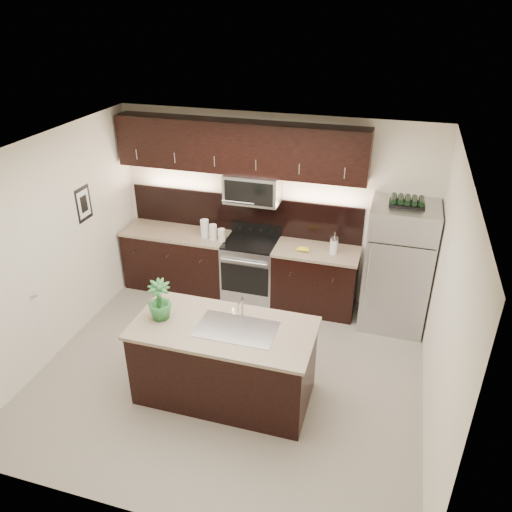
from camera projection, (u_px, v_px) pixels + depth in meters
The scene contains 12 objects.
ground at pixel (230, 372), 6.07m from camera, with size 4.50×4.50×0.00m, color gray.
room_walls at pixel (215, 248), 5.28m from camera, with size 4.52×4.02×2.71m.
counter_run at pixel (238, 268), 7.40m from camera, with size 3.51×0.65×0.94m.
upper_fixtures at pixel (241, 155), 6.74m from camera, with size 3.49×0.40×1.66m.
island at pixel (224, 361), 5.52m from camera, with size 1.96×0.96×0.94m.
sink_faucet at pixel (237, 327), 5.27m from camera, with size 0.84×0.50×0.28m.
refrigerator at pixel (397, 267), 6.60m from camera, with size 0.85×0.76×1.75m, color #B2B2B7.
wine_rack at pixel (407, 201), 6.16m from camera, with size 0.43×0.27×0.10m.
plant at pixel (159, 300), 5.34m from camera, with size 0.26×0.26×0.46m, color #28642E.
canisters at pixel (211, 231), 7.15m from camera, with size 0.39×0.18×0.27m.
french_press at pixel (334, 246), 6.73m from camera, with size 0.11×0.11×0.32m.
bananas at pixel (300, 248), 6.87m from camera, with size 0.19×0.15×0.06m, color yellow.
Camera 1 is at (1.63, -4.43, 4.09)m, focal length 35.00 mm.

